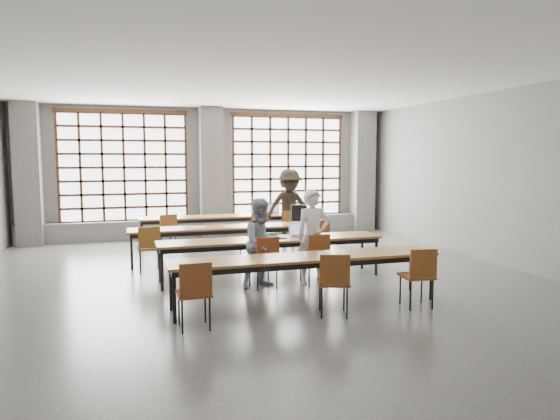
# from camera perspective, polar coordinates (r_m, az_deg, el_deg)

# --- Properties ---
(floor) EXTENTS (11.00, 11.00, 0.00)m
(floor) POSITION_cam_1_polar(r_m,az_deg,el_deg) (8.80, -2.37, -8.18)
(floor) COLOR #474744
(floor) RESTS_ON ground
(ceiling) EXTENTS (11.00, 11.00, 0.00)m
(ceiling) POSITION_cam_1_polar(r_m,az_deg,el_deg) (8.64, -2.47, 14.95)
(ceiling) COLOR silver
(ceiling) RESTS_ON floor
(wall_back) EXTENTS (10.00, 0.00, 10.00)m
(wall_back) POSITION_cam_1_polar(r_m,az_deg,el_deg) (13.93, -8.06, 4.28)
(wall_back) COLOR #60605E
(wall_back) RESTS_ON floor
(wall_front) EXTENTS (10.00, 0.00, 10.00)m
(wall_front) POSITION_cam_1_polar(r_m,az_deg,el_deg) (3.50, 20.50, -1.01)
(wall_front) COLOR #60605E
(wall_front) RESTS_ON floor
(wall_right) EXTENTS (0.00, 11.00, 11.00)m
(wall_right) POSITION_cam_1_polar(r_m,az_deg,el_deg) (10.91, 23.98, 3.36)
(wall_right) COLOR #60605E
(wall_right) RESTS_ON floor
(column_left) EXTENTS (0.60, 0.55, 3.50)m
(column_left) POSITION_cam_1_polar(r_m,az_deg,el_deg) (13.70, -26.85, 3.66)
(column_left) COLOR #51514E
(column_left) RESTS_ON floor
(column_mid) EXTENTS (0.60, 0.55, 3.50)m
(column_mid) POSITION_cam_1_polar(r_m,az_deg,el_deg) (13.66, -7.88, 4.25)
(column_mid) COLOR #51514E
(column_mid) RESTS_ON floor
(column_right) EXTENTS (0.60, 0.55, 3.50)m
(column_right) POSITION_cam_1_polar(r_m,az_deg,el_deg) (15.03, 9.38, 4.38)
(column_right) COLOR #51514E
(column_right) RESTS_ON floor
(window_left) EXTENTS (3.32, 0.12, 3.00)m
(window_left) POSITION_cam_1_polar(r_m,az_deg,el_deg) (13.69, -17.39, 4.66)
(window_left) COLOR white
(window_left) RESTS_ON wall_back
(window_right) EXTENTS (3.32, 0.12, 3.00)m
(window_right) POSITION_cam_1_polar(r_m,az_deg,el_deg) (14.37, 0.92, 4.98)
(window_right) COLOR white
(window_right) RESTS_ON wall_back
(sill_ledge) EXTENTS (9.80, 0.35, 0.50)m
(sill_ledge) POSITION_cam_1_polar(r_m,az_deg,el_deg) (13.86, -7.84, -1.96)
(sill_ledge) COLOR #51514E
(sill_ledge) RESTS_ON floor
(desk_row_a) EXTENTS (4.00, 0.70, 0.73)m
(desk_row_a) POSITION_cam_1_polar(r_m,az_deg,el_deg) (12.42, -6.66, -0.93)
(desk_row_a) COLOR brown
(desk_row_a) RESTS_ON floor
(desk_row_b) EXTENTS (4.00, 0.70, 0.73)m
(desk_row_b) POSITION_cam_1_polar(r_m,az_deg,el_deg) (10.48, -6.10, -2.21)
(desk_row_b) COLOR brown
(desk_row_b) RESTS_ON floor
(desk_row_c) EXTENTS (4.00, 0.70, 0.73)m
(desk_row_c) POSITION_cam_1_polar(r_m,az_deg,el_deg) (8.87, -0.99, -3.68)
(desk_row_c) COLOR brown
(desk_row_c) RESTS_ON floor
(desk_row_d) EXTENTS (4.00, 0.70, 0.73)m
(desk_row_d) POSITION_cam_1_polar(r_m,az_deg,el_deg) (7.32, 3.00, -5.76)
(desk_row_d) COLOR brown
(desk_row_d) RESTS_ON floor
(chair_back_left) EXTENTS (0.52, 0.52, 0.88)m
(chair_back_left) POSITION_cam_1_polar(r_m,az_deg,el_deg) (11.65, -12.80, -2.14)
(chair_back_left) COLOR brown
(chair_back_left) RESTS_ON floor
(chair_back_mid) EXTENTS (0.46, 0.47, 0.88)m
(chair_back_mid) POSITION_cam_1_polar(r_m,az_deg,el_deg) (11.99, -2.40, -1.76)
(chair_back_mid) COLOR brown
(chair_back_mid) RESTS_ON floor
(chair_back_right) EXTENTS (0.50, 0.50, 0.88)m
(chair_back_right) POSITION_cam_1_polar(r_m,az_deg,el_deg) (12.21, 1.20, -1.62)
(chair_back_right) COLOR brown
(chair_back_right) RESTS_ON floor
(chair_mid_left) EXTENTS (0.43, 0.43, 0.88)m
(chair_mid_left) POSITION_cam_1_polar(r_m,az_deg,el_deg) (9.71, -14.72, -3.80)
(chair_mid_left) COLOR brown
(chair_mid_left) RESTS_ON floor
(chair_mid_centre) EXTENTS (0.52, 0.52, 0.88)m
(chair_mid_centre) POSITION_cam_1_polar(r_m,az_deg,el_deg) (9.98, -3.03, -3.34)
(chair_mid_centre) COLOR brown
(chair_mid_centre) RESTS_ON floor
(chair_mid_right) EXTENTS (0.43, 0.44, 0.88)m
(chair_mid_right) POSITION_cam_1_polar(r_m,az_deg,el_deg) (10.39, 4.40, -2.98)
(chair_mid_right) COLOR brown
(chair_mid_right) RESTS_ON floor
(chair_front_left) EXTENTS (0.48, 0.48, 0.88)m
(chair_front_left) POSITION_cam_1_polar(r_m,az_deg,el_deg) (8.22, -1.73, -5.36)
(chair_front_left) COLOR maroon
(chair_front_left) RESTS_ON floor
(chair_front_right) EXTENTS (0.46, 0.46, 0.88)m
(chair_front_right) POSITION_cam_1_polar(r_m,az_deg,el_deg) (8.49, 4.14, -5.00)
(chair_front_right) COLOR brown
(chair_front_right) RESTS_ON floor
(chair_near_left) EXTENTS (0.43, 0.43, 0.88)m
(chair_near_left) POSITION_cam_1_polar(r_m,az_deg,el_deg) (6.36, -9.74, -8.82)
(chair_near_left) COLOR brown
(chair_near_left) RESTS_ON floor
(chair_near_mid) EXTENTS (0.53, 0.53, 0.88)m
(chair_near_mid) POSITION_cam_1_polar(r_m,az_deg,el_deg) (6.84, 6.19, -7.72)
(chair_near_mid) COLOR maroon
(chair_near_mid) RESTS_ON floor
(chair_near_right) EXTENTS (0.46, 0.46, 0.88)m
(chair_near_right) POSITION_cam_1_polar(r_m,az_deg,el_deg) (7.44, 15.64, -6.79)
(chair_near_right) COLOR brown
(chair_near_right) RESTS_ON floor
(student_male) EXTENTS (0.59, 0.39, 1.62)m
(student_male) POSITION_cam_1_polar(r_m,az_deg,el_deg) (8.56, 3.80, -3.04)
(student_male) COLOR silver
(student_male) RESTS_ON floor
(student_female) EXTENTS (0.86, 0.75, 1.49)m
(student_female) POSITION_cam_1_polar(r_m,az_deg,el_deg) (8.30, -2.04, -3.79)
(student_female) COLOR #172647
(student_female) RESTS_ON floor
(student_back) EXTENTS (1.26, 0.78, 1.88)m
(student_back) POSITION_cam_1_polar(r_m,az_deg,el_deg) (12.29, 1.10, 0.32)
(student_back) COLOR black
(student_back) RESTS_ON floor
(laptop_front) EXTENTS (0.40, 0.36, 0.26)m
(laptop_front) POSITION_cam_1_polar(r_m,az_deg,el_deg) (9.12, 2.21, -2.61)
(laptop_front) COLOR #BBBBC0
(laptop_front) RESTS_ON desk_row_c
(laptop_back) EXTENTS (0.37, 0.31, 0.26)m
(laptop_back) POSITION_cam_1_polar(r_m,az_deg,el_deg) (12.81, -0.80, -0.11)
(laptop_back) COLOR #AAAAAF
(laptop_back) RESTS_ON desk_row_a
(mouse) EXTENTS (0.11, 0.09, 0.04)m
(mouse) POSITION_cam_1_polar(r_m,az_deg,el_deg) (9.14, 4.80, -2.87)
(mouse) COLOR silver
(mouse) RESTS_ON desk_row_c
(green_box) EXTENTS (0.26, 0.13, 0.09)m
(green_box) POSITION_cam_1_polar(r_m,az_deg,el_deg) (8.91, -1.44, -2.91)
(green_box) COLOR #297D34
(green_box) RESTS_ON desk_row_c
(phone) EXTENTS (0.14, 0.07, 0.01)m
(phone) POSITION_cam_1_polar(r_m,az_deg,el_deg) (8.81, 0.32, -3.26)
(phone) COLOR black
(phone) RESTS_ON desk_row_c
(paper_sheet_a) EXTENTS (0.34, 0.28, 0.00)m
(paper_sheet_a) POSITION_cam_1_polar(r_m,az_deg,el_deg) (10.43, -9.39, -1.93)
(paper_sheet_a) COLOR silver
(paper_sheet_a) RESTS_ON desk_row_b
(paper_sheet_c) EXTENTS (0.35, 0.29, 0.00)m
(paper_sheet_c) POSITION_cam_1_polar(r_m,az_deg,el_deg) (10.49, -5.56, -1.83)
(paper_sheet_c) COLOR white
(paper_sheet_c) RESTS_ON desk_row_b
(backpack) EXTENTS (0.35, 0.26, 0.40)m
(backpack) POSITION_cam_1_polar(r_m,az_deg,el_deg) (10.90, 2.13, -0.46)
(backpack) COLOR black
(backpack) RESTS_ON desk_row_b
(plastic_bag) EXTENTS (0.30, 0.26, 0.29)m
(plastic_bag) POSITION_cam_1_polar(r_m,az_deg,el_deg) (12.63, -2.69, 0.17)
(plastic_bag) COLOR white
(plastic_bag) RESTS_ON desk_row_a
(red_pouch) EXTENTS (0.20, 0.09, 0.06)m
(red_pouch) POSITION_cam_1_polar(r_m,az_deg,el_deg) (6.45, -9.83, -8.96)
(red_pouch) COLOR #A7141A
(red_pouch) RESTS_ON chair_near_left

